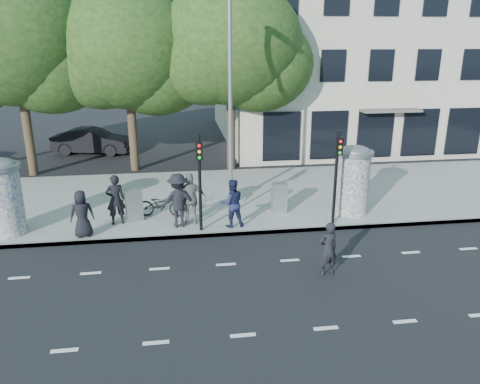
{
  "coord_description": "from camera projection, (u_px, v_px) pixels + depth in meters",
  "views": [
    {
      "loc": [
        -1.36,
        -11.37,
        6.61
      ],
      "look_at": [
        0.73,
        3.5,
        1.61
      ],
      "focal_mm": 35.0,
      "sensor_mm": 36.0,
      "label": 1
    }
  ],
  "objects": [
    {
      "name": "ped_a",
      "position": [
        82.0,
        214.0,
        15.66
      ],
      "size": [
        0.9,
        0.71,
        1.63
      ],
      "primitive_type": "imported",
      "rotation": [
        0.0,
        0.0,
        3.41
      ],
      "color": "black",
      "rests_on": "sidewalk"
    },
    {
      "name": "ped_b",
      "position": [
        116.0,
        200.0,
        16.71
      ],
      "size": [
        0.76,
        0.58,
        1.84
      ],
      "primitive_type": "imported",
      "rotation": [
        0.0,
        0.0,
        3.37
      ],
      "color": "black",
      "rests_on": "sidewalk"
    },
    {
      "name": "ad_column_right",
      "position": [
        353.0,
        179.0,
        17.56
      ],
      "size": [
        1.36,
        1.36,
        2.65
      ],
      "color": "beige",
      "rests_on": "sidewalk"
    },
    {
      "name": "ped_d",
      "position": [
        178.0,
        200.0,
        16.47
      ],
      "size": [
        1.33,
        0.85,
        1.96
      ],
      "primitive_type": "imported",
      "rotation": [
        0.0,
        0.0,
        3.25
      ],
      "color": "black",
      "rests_on": "sidewalk"
    },
    {
      "name": "tree_near_left",
      "position": [
        127.0,
        49.0,
        22.5
      ],
      "size": [
        6.8,
        6.8,
        8.97
      ],
      "color": "#38281C",
      "rests_on": "ground"
    },
    {
      "name": "car_mid",
      "position": [
        92.0,
        141.0,
        27.61
      ],
      "size": [
        2.52,
        4.81,
        1.51
      ],
      "primitive_type": "imported",
      "rotation": [
        0.0,
        0.0,
        1.36
      ],
      "color": "black",
      "rests_on": "ground"
    },
    {
      "name": "man_road",
      "position": [
        328.0,
        249.0,
        13.44
      ],
      "size": [
        0.66,
        0.51,
        1.62
      ],
      "primitive_type": "imported",
      "rotation": [
        0.0,
        0.0,
        3.36
      ],
      "color": "black",
      "rests_on": "ground"
    },
    {
      "name": "street_lamp",
      "position": [
        230.0,
        87.0,
        17.77
      ],
      "size": [
        0.25,
        0.93,
        8.0
      ],
      "color": "slate",
      "rests_on": "sidewalk"
    },
    {
      "name": "curb",
      "position": [
        219.0,
        234.0,
        16.26
      ],
      "size": [
        40.0,
        0.1,
        0.16
      ],
      "primitive_type": "cube",
      "color": "slate",
      "rests_on": "ground"
    },
    {
      "name": "bicycle",
      "position": [
        161.0,
        204.0,
        17.55
      ],
      "size": [
        0.97,
        1.89,
        0.95
      ],
      "primitive_type": "imported",
      "rotation": [
        0.0,
        0.0,
        1.38
      ],
      "color": "black",
      "rests_on": "sidewalk"
    },
    {
      "name": "traffic_pole_far",
      "position": [
        337.0,
        168.0,
        16.36
      ],
      "size": [
        0.22,
        0.31,
        3.4
      ],
      "color": "black",
      "rests_on": "sidewalk"
    },
    {
      "name": "ped_e",
      "position": [
        191.0,
        199.0,
        16.66
      ],
      "size": [
        1.17,
        0.72,
        1.91
      ],
      "primitive_type": "imported",
      "rotation": [
        0.0,
        0.0,
        3.21
      ],
      "color": "slate",
      "rests_on": "sidewalk"
    },
    {
      "name": "cabinet_left",
      "position": [
        134.0,
        205.0,
        17.15
      ],
      "size": [
        0.67,
        0.58,
        1.18
      ],
      "primitive_type": "cube",
      "rotation": [
        0.0,
        0.0,
        0.34
      ],
      "color": "gray",
      "rests_on": "sidewalk"
    },
    {
      "name": "tree_center",
      "position": [
        230.0,
        43.0,
        22.71
      ],
      "size": [
        7.0,
        7.0,
        9.3
      ],
      "color": "#38281C",
      "rests_on": "ground"
    },
    {
      "name": "ground",
      "position": [
        231.0,
        288.0,
        12.95
      ],
      "size": [
        120.0,
        120.0,
        0.0
      ],
      "primitive_type": "plane",
      "color": "black",
      "rests_on": "ground"
    },
    {
      "name": "building",
      "position": [
        372.0,
        46.0,
        31.42
      ],
      "size": [
        20.3,
        15.85,
        12.0
      ],
      "color": "#B1AA94",
      "rests_on": "ground"
    },
    {
      "name": "tree_mid_left",
      "position": [
        15.0,
        39.0,
        21.52
      ],
      "size": [
        7.2,
        7.2,
        9.57
      ],
      "color": "#38281C",
      "rests_on": "ground"
    },
    {
      "name": "ad_column_left",
      "position": [
        3.0,
        195.0,
        15.74
      ],
      "size": [
        1.36,
        1.36,
        2.65
      ],
      "color": "beige",
      "rests_on": "sidewalk"
    },
    {
      "name": "lane_dash_near",
      "position": [
        243.0,
        335.0,
        10.88
      ],
      "size": [
        32.0,
        0.12,
        0.01
      ],
      "primitive_type": "cube",
      "color": "silver",
      "rests_on": "ground"
    },
    {
      "name": "lane_dash_far",
      "position": [
        226.0,
        264.0,
        14.26
      ],
      "size": [
        32.0,
        0.12,
        0.01
      ],
      "primitive_type": "cube",
      "color": "silver",
      "rests_on": "ground"
    },
    {
      "name": "cabinet_right",
      "position": [
        279.0,
        198.0,
        17.94
      ],
      "size": [
        0.58,
        0.43,
        1.17
      ],
      "primitive_type": "cube",
      "rotation": [
        0.0,
        0.0,
        0.04
      ],
      "color": "gray",
      "rests_on": "sidewalk"
    },
    {
      "name": "sidewalk",
      "position": [
        210.0,
        198.0,
        19.97
      ],
      "size": [
        40.0,
        8.0,
        0.15
      ],
      "primitive_type": "cube",
      "color": "gray",
      "rests_on": "ground"
    },
    {
      "name": "traffic_pole_near",
      "position": [
        200.0,
        174.0,
        15.73
      ],
      "size": [
        0.22,
        0.31,
        3.4
      ],
      "color": "black",
      "rests_on": "sidewalk"
    },
    {
      "name": "ped_c",
      "position": [
        232.0,
        203.0,
        16.5
      ],
      "size": [
        0.91,
        0.75,
        1.74
      ],
      "primitive_type": "imported",
      "rotation": [
        0.0,
        0.0,
        3.25
      ],
      "color": "#1A2042",
      "rests_on": "sidewalk"
    }
  ]
}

